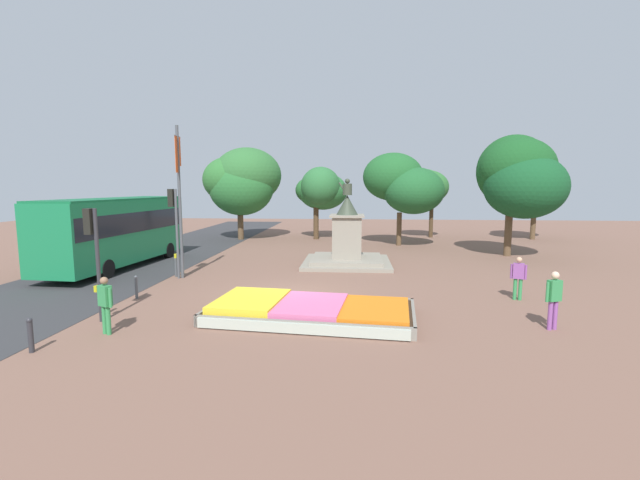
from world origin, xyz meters
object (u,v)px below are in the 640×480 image
(city_bus, at_px, (117,228))
(traffic_light_near_crossing, at_px, (94,244))
(kerb_bollard_mid_b, at_px, (136,287))
(kerb_bollard_mid_a, at_px, (102,302))
(pedestrian_with_handbag, at_px, (518,275))
(kerb_bollard_north, at_px, (176,266))
(banner_pole, at_px, (179,194))
(statue_monument, at_px, (347,244))
(pedestrian_near_planter, at_px, (554,296))
(flower_planter, at_px, (307,311))
(pedestrian_crossing_plaza, at_px, (105,301))
(kerb_bollard_south, at_px, (30,334))
(traffic_light_mid_block, at_px, (174,218))

(city_bus, bearing_deg, traffic_light_near_crossing, -63.91)
(kerb_bollard_mid_b, bearing_deg, kerb_bollard_mid_a, -91.48)
(pedestrian_with_handbag, height_order, kerb_bollard_north, pedestrian_with_handbag)
(banner_pole, height_order, pedestrian_with_handbag, banner_pole)
(statue_monument, height_order, pedestrian_near_planter, statue_monument)
(statue_monument, height_order, city_bus, statue_monument)
(kerb_bollard_mid_a, distance_m, kerb_bollard_mid_b, 2.16)
(statue_monument, xyz_separation_m, pedestrian_with_handbag, (6.49, -6.95, -0.16))
(flower_planter, height_order, pedestrian_crossing_plaza, pedestrian_crossing_plaza)
(pedestrian_with_handbag, height_order, kerb_bollard_south, pedestrian_with_handbag)
(flower_planter, xyz_separation_m, kerb_bollard_north, (-6.85, 5.86, 0.27))
(banner_pole, xyz_separation_m, kerb_bollard_mid_b, (-0.27, -3.75, -3.41))
(traffic_light_near_crossing, distance_m, kerb_bollard_north, 7.00)
(kerb_bollard_mid_a, bearing_deg, flower_planter, 2.29)
(banner_pole, distance_m, pedestrian_with_handbag, 14.64)
(flower_planter, xyz_separation_m, traffic_light_mid_block, (-6.68, 5.52, 2.57))
(statue_monument, relative_size, pedestrian_crossing_plaza, 2.79)
(traffic_light_near_crossing, bearing_deg, kerb_bollard_north, 92.75)
(kerb_bollard_south, distance_m, kerb_bollard_mid_a, 3.17)
(traffic_light_mid_block, xyz_separation_m, kerb_bollard_mid_a, (-0.09, -5.79, -2.35))
(kerb_bollard_mid_a, xyz_separation_m, kerb_bollard_north, (-0.08, 6.13, 0.06))
(kerb_bollard_north, bearing_deg, statue_monument, 26.15)
(traffic_light_mid_block, distance_m, pedestrian_crossing_plaza, 7.80)
(statue_monument, relative_size, kerb_bollard_north, 4.74)
(banner_pole, xyz_separation_m, pedestrian_crossing_plaza, (0.86, -7.61, -2.90))
(flower_planter, relative_size, kerb_bollard_south, 7.52)
(statue_monument, relative_size, traffic_light_mid_block, 1.14)
(kerb_bollard_mid_a, height_order, kerb_bollard_north, kerb_bollard_north)
(city_bus, bearing_deg, kerb_bollard_north, -27.43)
(city_bus, xyz_separation_m, kerb_bollard_mid_b, (4.12, -6.03, -1.61))
(traffic_light_near_crossing, height_order, city_bus, city_bus)
(pedestrian_with_handbag, distance_m, pedestrian_crossing_plaza, 14.04)
(statue_monument, distance_m, banner_pole, 9.06)
(pedestrian_with_handbag, xyz_separation_m, pedestrian_crossing_plaza, (-13.19, -4.79, 0.03))
(kerb_bollard_mid_a, bearing_deg, pedestrian_crossing_plaza, -55.18)
(kerb_bollard_mid_b, bearing_deg, traffic_light_near_crossing, -86.20)
(kerb_bollard_mid_a, bearing_deg, pedestrian_with_handbag, 12.12)
(kerb_bollard_mid_b, bearing_deg, kerb_bollard_north, 92.02)
(pedestrian_near_planter, relative_size, kerb_bollard_south, 1.92)
(traffic_light_mid_block, distance_m, city_bus, 4.85)
(pedestrian_near_planter, xyz_separation_m, kerb_bollard_south, (-14.09, -2.87, -0.54))
(statue_monument, relative_size, banner_pole, 0.67)
(kerb_bollard_mid_a, bearing_deg, statue_monument, 51.85)
(kerb_bollard_north, bearing_deg, city_bus, 152.57)
(pedestrian_crossing_plaza, bearing_deg, statue_monument, 60.29)
(flower_planter, bearing_deg, statue_monument, 83.45)
(banner_pole, xyz_separation_m, kerb_bollard_north, (-0.41, 0.22, -3.36))
(city_bus, relative_size, kerb_bollard_mid_a, 11.31)
(traffic_light_mid_block, bearing_deg, kerb_bollard_mid_b, -90.48)
(statue_monument, height_order, kerb_bollard_mid_b, statue_monument)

